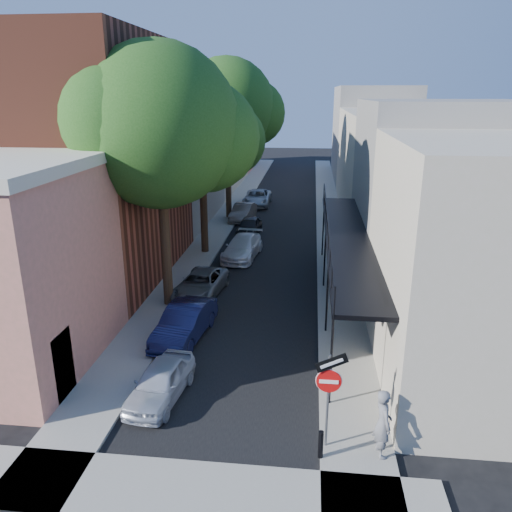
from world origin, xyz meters
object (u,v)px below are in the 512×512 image
(parked_car_a, at_px, (161,382))
(sign_post, at_px, (329,385))
(parked_car_b, at_px, (185,323))
(oak_far, at_px, (234,108))
(pedestrian, at_px, (383,423))
(oak_near, at_px, (171,129))
(parked_car_c, at_px, (201,284))
(parked_car_d, at_px, (242,247))
(bollard, at_px, (321,444))
(parked_car_f, at_px, (243,212))
(parked_car_g, at_px, (257,198))
(oak_mid, at_px, (209,135))
(parked_car_e, at_px, (249,226))

(parked_car_a, bearing_deg, sign_post, -13.09)
(parked_car_b, bearing_deg, oak_far, 100.36)
(parked_car_b, distance_m, pedestrian, 9.20)
(oak_near, bearing_deg, parked_car_c, 55.09)
(parked_car_c, relative_size, parked_car_d, 0.94)
(oak_near, height_order, parked_car_d, oak_near)
(bollard, relative_size, pedestrian, 0.41)
(sign_post, relative_size, parked_car_c, 0.72)
(sign_post, bearing_deg, oak_far, 103.91)
(parked_car_a, height_order, parked_car_d, parked_car_d)
(oak_near, height_order, parked_car_c, oak_near)
(oak_far, bearing_deg, parked_car_f, -50.25)
(oak_near, relative_size, parked_car_d, 2.59)
(parked_car_a, xyz_separation_m, parked_car_c, (-0.57, 8.53, -0.01))
(bollard, distance_m, parked_car_f, 26.46)
(parked_car_a, distance_m, parked_car_b, 4.09)
(parked_car_g, bearing_deg, sign_post, -80.43)
(oak_mid, relative_size, parked_car_f, 2.60)
(parked_car_c, height_order, pedestrian, pedestrian)
(parked_car_a, distance_m, parked_car_g, 29.03)
(oak_near, relative_size, parked_car_c, 2.76)
(oak_near, bearing_deg, parked_car_f, 87.27)
(pedestrian, bearing_deg, parked_car_d, 7.72)
(parked_car_b, xyz_separation_m, parked_car_d, (0.87, 10.44, -0.04))
(oak_far, bearing_deg, parked_car_a, -86.89)
(bollard, bearing_deg, parked_car_g, 99.23)
(oak_near, relative_size, parked_car_g, 2.39)
(sign_post, xyz_separation_m, oak_near, (-6.53, 9.29, 5.84))
(parked_car_f, height_order, pedestrian, pedestrian)
(parked_car_b, distance_m, parked_car_c, 4.45)
(parked_car_f, bearing_deg, parked_car_b, -83.00)
(bollard, height_order, parked_car_c, parked_car_c)
(parked_car_a, height_order, parked_car_g, parked_car_g)
(bollard, bearing_deg, parked_car_b, 129.37)
(bollard, relative_size, oak_near, 0.07)
(oak_far, height_order, parked_car_f, oak_far)
(parked_car_a, relative_size, parked_car_d, 0.78)
(pedestrian, bearing_deg, parked_car_g, -0.04)
(oak_near, height_order, parked_car_a, oak_near)
(sign_post, relative_size, pedestrian, 1.54)
(parked_car_g, bearing_deg, pedestrian, -77.92)
(parked_car_a, xyz_separation_m, parked_car_b, (-0.24, 4.09, 0.10))
(parked_car_c, xyz_separation_m, parked_car_d, (1.20, 6.00, 0.07))
(oak_far, distance_m, parked_car_e, 9.29)
(oak_near, bearing_deg, bollard, -56.88)
(oak_far, distance_m, pedestrian, 28.54)
(pedestrian, bearing_deg, parked_car_c, 22.10)
(parked_car_e, distance_m, parked_car_g, 9.60)
(sign_post, height_order, parked_car_f, sign_post)
(parked_car_c, distance_m, parked_car_e, 10.97)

